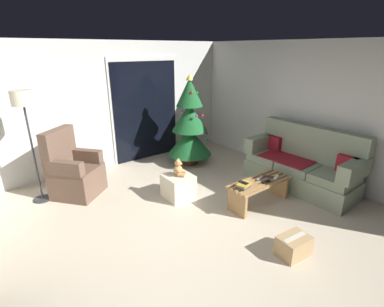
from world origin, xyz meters
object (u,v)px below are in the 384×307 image
remote_black (266,182)px  ottoman (178,186)px  cell_phone (243,183)px  remote_silver (260,178)px  floor_lamp (24,109)px  teddy_bear_honey (179,169)px  coffee_table (259,189)px  remote_white (276,177)px  remote_graphite (268,177)px  book_stack (244,185)px  cardboard_box_taped_mid_floor (294,246)px  christmas_tree (190,126)px  couch (302,165)px  armchair (74,172)px

remote_black → ottoman: size_ratio=0.35×
cell_phone → remote_silver: bearing=-2.4°
floor_lamp → ottoman: 2.59m
teddy_bear_honey → cell_phone: bearing=-60.8°
remote_black → coffee_table: bearing=24.4°
coffee_table → remote_white: remote_white is taller
remote_graphite → book_stack: (-0.58, -0.01, 0.02)m
floor_lamp → teddy_bear_honey: floor_lamp is taller
cell_phone → cardboard_box_taped_mid_floor: bearing=-110.4°
coffee_table → floor_lamp: floor_lamp is taller
cell_phone → coffee_table: bearing=-10.2°
coffee_table → remote_black: 0.18m
remote_silver → remote_graphite: same height
remote_white → remote_graphite: bearing=-162.8°
coffee_table → teddy_bear_honey: size_ratio=3.86×
coffee_table → cardboard_box_taped_mid_floor: (-0.61, -1.05, -0.14)m
remote_white → christmas_tree: christmas_tree is taller
book_stack → ottoman: book_stack is taller
christmas_tree → floor_lamp: 2.97m
coffee_table → couch: bearing=-1.9°
armchair → cardboard_box_taped_mid_floor: (1.60, -3.17, -0.28)m
coffee_table → christmas_tree: christmas_tree is taller
remote_black → remote_graphite: bearing=-54.5°
cardboard_box_taped_mid_floor → floor_lamp: bearing=122.6°
floor_lamp → ottoman: size_ratio=4.05×
cell_phone → floor_lamp: floor_lamp is taller
remote_silver → cell_phone: 0.42m
cell_phone → teddy_bear_honey: (-0.52, 0.93, 0.04)m
couch → book_stack: bearing=178.5°
coffee_table → remote_white: bearing=-15.8°
remote_graphite → remote_white: same height
christmas_tree → teddy_bear_honey: size_ratio=6.59×
remote_graphite → ottoman: bearing=-70.8°
remote_white → christmas_tree: size_ratio=0.08×
floor_lamp → remote_graphite: bearing=-37.3°
remote_silver → couch: bearing=70.5°
couch → remote_silver: couch is taller
remote_graphite → cell_phone: bearing=-30.8°
remote_white → floor_lamp: size_ratio=0.09×
coffee_table → remote_black: bearing=-70.4°
book_stack → christmas_tree: size_ratio=0.13×
remote_white → cell_phone: bearing=-121.3°
book_stack → remote_graphite: bearing=1.1°
cell_phone → armchair: 2.79m
armchair → cardboard_box_taped_mid_floor: armchair is taller
remote_white → coffee_table: bearing=-128.3°
floor_lamp → cardboard_box_taped_mid_floor: bearing=-57.4°
ottoman → remote_graphite: bearing=-40.6°
teddy_bear_honey → cardboard_box_taped_mid_floor: size_ratio=0.70×
remote_black → remote_graphite: size_ratio=1.00×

